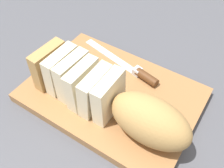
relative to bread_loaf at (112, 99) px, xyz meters
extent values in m
plane|color=#4C4C51|center=(0.04, -0.06, -0.08)|extent=(3.00, 3.00, 0.00)
cube|color=#9E6B3D|center=(0.04, -0.06, -0.07)|extent=(0.44, 0.31, 0.03)
ellipsoid|color=tan|center=(-0.10, 0.00, 0.00)|extent=(0.19, 0.10, 0.11)
cube|color=beige|center=(0.01, 0.00, 0.00)|extent=(0.03, 0.10, 0.11)
cube|color=beige|center=(0.05, 0.00, 0.00)|extent=(0.04, 0.10, 0.11)
cube|color=beige|center=(0.08, 0.00, 0.00)|extent=(0.03, 0.10, 0.11)
cube|color=beige|center=(0.12, -0.01, 0.00)|extent=(0.03, 0.10, 0.11)
cube|color=beige|center=(0.16, -0.01, 0.00)|extent=(0.04, 0.10, 0.11)
cube|color=tan|center=(0.19, 0.00, 0.00)|extent=(0.04, 0.10, 0.11)
cube|color=silver|center=(0.11, -0.17, -0.05)|extent=(0.20, 0.06, 0.00)
cylinder|color=#593319|center=(-0.02, -0.14, -0.04)|extent=(0.07, 0.04, 0.02)
cube|color=silver|center=(0.02, -0.15, -0.04)|extent=(0.02, 0.03, 0.02)
sphere|color=tan|center=(0.00, 0.01, -0.05)|extent=(0.00, 0.00, 0.00)
sphere|color=tan|center=(-0.07, -0.04, -0.05)|extent=(0.00, 0.00, 0.00)
sphere|color=tan|center=(-0.02, -0.02, -0.05)|extent=(0.01, 0.01, 0.01)
camera|label=1|loc=(-0.19, 0.29, 0.45)|focal=40.63mm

